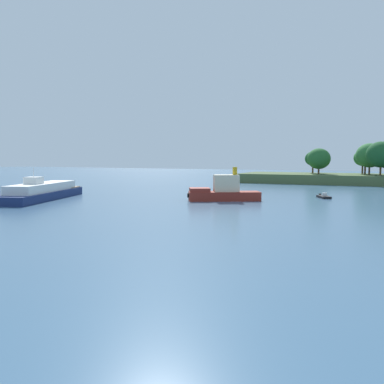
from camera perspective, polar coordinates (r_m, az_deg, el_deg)
name	(u,v)px	position (r m, az deg, el deg)	size (l,w,h in m)	color
treeline_island	(354,171)	(120.07, 19.48, 2.50)	(50.57, 17.93, 10.26)	#4C6038
tugboat	(223,192)	(71.02, 3.87, 0.01)	(11.20, 8.44, 5.18)	maroon
small_motorboat	(324,197)	(78.22, 16.01, -0.56)	(2.99, 4.04, 0.88)	black
white_riverboat	(42,192)	(76.38, -18.06, 0.03)	(11.58, 22.34, 5.10)	navy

